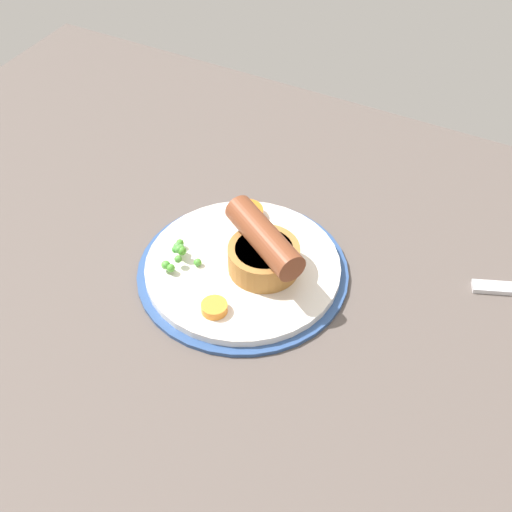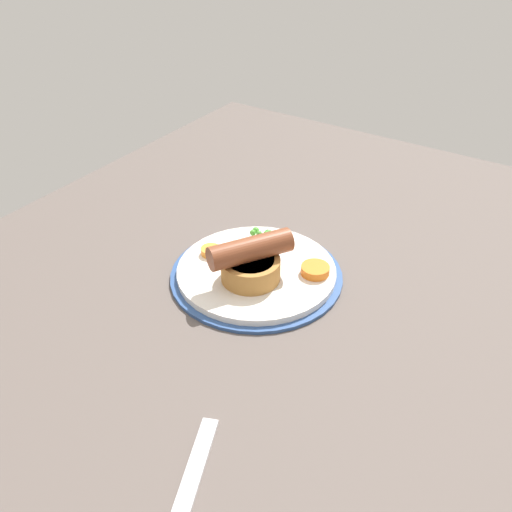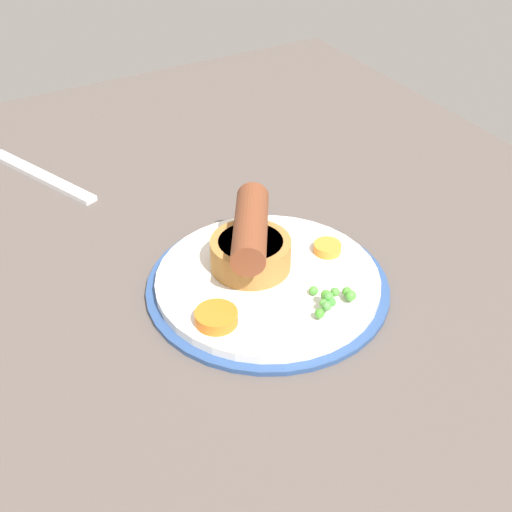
{
  "view_description": "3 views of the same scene",
  "coord_description": "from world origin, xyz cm",
  "px_view_note": "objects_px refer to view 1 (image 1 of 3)",
  "views": [
    {
      "loc": [
        26.06,
        -45.28,
        59.92
      ],
      "look_at": [
        0.94,
        2.55,
        6.26
      ],
      "focal_mm": 50.0,
      "sensor_mm": 36.0,
      "label": 1
    },
    {
      "loc": [
        51.37,
        36.35,
        49.4
      ],
      "look_at": [
        -1.27,
        1.87,
        5.84
      ],
      "focal_mm": 40.0,
      "sensor_mm": 36.0,
      "label": 2
    },
    {
      "loc": [
        -46.33,
        29.56,
        46.39
      ],
      "look_at": [
        1.11,
        2.7,
        5.91
      ],
      "focal_mm": 50.0,
      "sensor_mm": 36.0,
      "label": 3
    }
  ],
  "objects_px": {
    "sausage_pudding": "(264,250)",
    "carrot_slice_0": "(212,307)",
    "dinner_plate": "(243,270)",
    "carrot_slice_4": "(247,213)",
    "pea_pile": "(178,255)"
  },
  "relations": [
    {
      "from": "dinner_plate",
      "to": "carrot_slice_4",
      "type": "relative_size",
      "value": 6.12
    },
    {
      "from": "pea_pile",
      "to": "carrot_slice_4",
      "type": "distance_m",
      "value": 0.1
    },
    {
      "from": "sausage_pudding",
      "to": "dinner_plate",
      "type": "bearing_deg",
      "value": 45.97
    },
    {
      "from": "pea_pile",
      "to": "carrot_slice_4",
      "type": "bearing_deg",
      "value": 72.34
    },
    {
      "from": "dinner_plate",
      "to": "carrot_slice_4",
      "type": "distance_m",
      "value": 0.08
    },
    {
      "from": "carrot_slice_4",
      "to": "pea_pile",
      "type": "bearing_deg",
      "value": -107.66
    },
    {
      "from": "dinner_plate",
      "to": "carrot_slice_0",
      "type": "xyz_separation_m",
      "value": [
        0.0,
        -0.07,
        0.01
      ]
    },
    {
      "from": "sausage_pudding",
      "to": "carrot_slice_4",
      "type": "distance_m",
      "value": 0.09
    },
    {
      "from": "carrot_slice_0",
      "to": "sausage_pudding",
      "type": "bearing_deg",
      "value": 75.97
    },
    {
      "from": "carrot_slice_0",
      "to": "carrot_slice_4",
      "type": "xyz_separation_m",
      "value": [
        -0.04,
        0.14,
        0.0
      ]
    },
    {
      "from": "dinner_plate",
      "to": "carrot_slice_4",
      "type": "xyz_separation_m",
      "value": [
        -0.03,
        0.07,
        0.01
      ]
    },
    {
      "from": "sausage_pudding",
      "to": "carrot_slice_0",
      "type": "distance_m",
      "value": 0.08
    },
    {
      "from": "sausage_pudding",
      "to": "carrot_slice_0",
      "type": "height_order",
      "value": "sausage_pudding"
    },
    {
      "from": "sausage_pudding",
      "to": "carrot_slice_4",
      "type": "xyz_separation_m",
      "value": [
        -0.06,
        0.07,
        -0.02
      ]
    },
    {
      "from": "sausage_pudding",
      "to": "pea_pile",
      "type": "bearing_deg",
      "value": 52.88
    }
  ]
}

